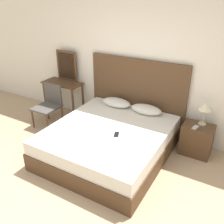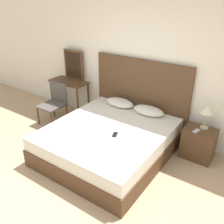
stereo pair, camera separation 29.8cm
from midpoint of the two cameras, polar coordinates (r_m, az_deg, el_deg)
ground_plane at (r=3.65m, az=-10.62°, el=-18.83°), size 16.00×16.00×0.00m
wall_back at (r=4.68m, az=8.90°, el=11.03°), size 10.00×0.06×2.70m
bed at (r=4.22m, az=1.24°, el=-6.79°), size 1.84×2.04×0.52m
headboard at (r=4.81m, az=8.22°, el=3.53°), size 1.93×0.05×1.43m
pillow_left at (r=4.81m, az=3.57°, el=2.12°), size 0.58×0.32×0.15m
pillow_right at (r=4.55m, az=10.24°, el=0.27°), size 0.58×0.32×0.15m
phone_on_bed at (r=3.90m, az=2.87°, el=-5.22°), size 0.12×0.17×0.01m
nightstand at (r=4.43m, az=20.99°, el=-6.77°), size 0.50×0.37×0.54m
table_lamp at (r=4.23m, az=22.85°, el=0.16°), size 0.21×0.21×0.39m
phone_on_nightstand at (r=4.23m, az=20.69°, el=-4.09°), size 0.10×0.16×0.01m
vanity_desk at (r=5.54m, az=-8.24°, el=5.43°), size 0.86×0.43×0.77m
vanity_mirror at (r=5.52m, az=-7.24°, el=10.66°), size 0.51×0.03×0.64m
chair at (r=5.28m, az=-11.43°, el=2.45°), size 0.45×0.50×0.84m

